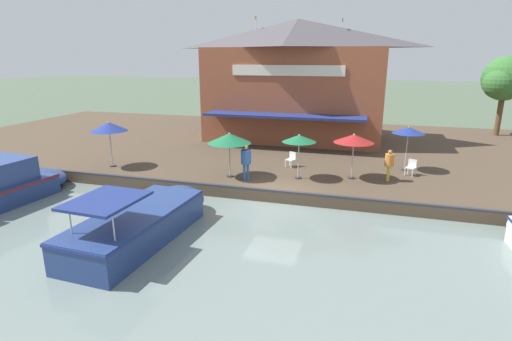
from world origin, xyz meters
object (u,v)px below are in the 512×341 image
(patio_umbrella_by_entrance, at_px, (109,127))
(motorboat_distant_upstream, at_px, (147,219))
(patio_umbrella_near_quay_edge, at_px, (299,139))
(person_near_entrance, at_px, (389,162))
(person_at_quay_edge, at_px, (246,158))
(tree_behind_restaurant, at_px, (504,80))
(patio_umbrella_mid_patio_left, at_px, (408,131))
(tree_downstream_bank, at_px, (230,66))
(patio_umbrella_back_row, at_px, (229,138))
(cafe_chair_mid_patio, at_px, (411,167))
(waterfront_restaurant, at_px, (297,79))
(cafe_chair_beside_entrance, at_px, (291,159))
(patio_umbrella_mid_patio_right, at_px, (354,139))

(patio_umbrella_by_entrance, distance_m, motorboat_distant_upstream, 9.29)
(patio_umbrella_near_quay_edge, distance_m, person_near_entrance, 4.69)
(person_at_quay_edge, bearing_deg, tree_behind_restaurant, 137.94)
(patio_umbrella_mid_patio_left, relative_size, tree_downstream_bank, 0.33)
(patio_umbrella_back_row, relative_size, tree_behind_restaurant, 0.38)
(cafe_chair_mid_patio, relative_size, motorboat_distant_upstream, 0.12)
(person_at_quay_edge, distance_m, motorboat_distant_upstream, 6.56)
(waterfront_restaurant, xyz_separation_m, tree_behind_restaurant, (-5.34, 15.28, -0.09))
(motorboat_distant_upstream, xyz_separation_m, tree_downstream_bank, (-22.94, -4.79, 5.20))
(tree_downstream_bank, bearing_deg, cafe_chair_beside_entrance, 32.16)
(person_at_quay_edge, distance_m, person_near_entrance, 7.23)
(patio_umbrella_mid_patio_right, bearing_deg, motorboat_distant_upstream, -41.81)
(motorboat_distant_upstream, distance_m, tree_behind_restaurant, 29.53)
(patio_umbrella_by_entrance, distance_m, tree_downstream_bank, 16.71)
(patio_umbrella_near_quay_edge, bearing_deg, patio_umbrella_back_row, -78.51)
(person_near_entrance, bearing_deg, motorboat_distant_upstream, -47.94)
(patio_umbrella_near_quay_edge, bearing_deg, person_at_quay_edge, -65.99)
(waterfront_restaurant, relative_size, motorboat_distant_upstream, 1.83)
(tree_behind_restaurant, bearing_deg, tree_downstream_bank, -88.93)
(cafe_chair_beside_entrance, xyz_separation_m, tree_downstream_bank, (-13.53, -8.50, 4.85))
(patio_umbrella_near_quay_edge, xyz_separation_m, motorboat_distant_upstream, (7.26, -4.51, -1.98))
(patio_umbrella_mid_patio_left, bearing_deg, motorboat_distant_upstream, -43.54)
(tree_behind_restaurant, xyz_separation_m, tree_downstream_bank, (0.42, -22.35, 0.96))
(person_near_entrance, bearing_deg, patio_umbrella_near_quay_edge, -79.24)
(person_at_quay_edge, bearing_deg, patio_umbrella_by_entrance, -92.90)
(patio_umbrella_near_quay_edge, height_order, person_near_entrance, patio_umbrella_near_quay_edge)
(person_near_entrance, distance_m, motorboat_distant_upstream, 12.14)
(patio_umbrella_back_row, height_order, patio_umbrella_near_quay_edge, patio_umbrella_back_row)
(person_at_quay_edge, relative_size, motorboat_distant_upstream, 0.25)
(waterfront_restaurant, bearing_deg, patio_umbrella_near_quay_edge, 11.74)
(patio_umbrella_mid_patio_right, bearing_deg, tree_behind_restaurant, 145.91)
(tree_behind_restaurant, bearing_deg, patio_umbrella_by_entrance, -54.73)
(patio_umbrella_near_quay_edge, relative_size, person_at_quay_edge, 1.27)
(person_at_quay_edge, xyz_separation_m, motorboat_distant_upstream, (6.15, -2.03, -1.04))
(patio_umbrella_near_quay_edge, height_order, cafe_chair_mid_patio, patio_umbrella_near_quay_edge)
(patio_umbrella_near_quay_edge, height_order, patio_umbrella_mid_patio_right, patio_umbrella_mid_patio_right)
(waterfront_restaurant, height_order, patio_umbrella_by_entrance, waterfront_restaurant)
(motorboat_distant_upstream, bearing_deg, patio_umbrella_by_entrance, -136.73)
(waterfront_restaurant, distance_m, patio_umbrella_mid_patio_left, 10.99)
(patio_umbrella_mid_patio_left, height_order, cafe_chair_mid_patio, patio_umbrella_mid_patio_left)
(patio_umbrella_near_quay_edge, height_order, tree_behind_restaurant, tree_behind_restaurant)
(waterfront_restaurant, bearing_deg, patio_umbrella_by_entrance, -36.47)
(person_at_quay_edge, bearing_deg, cafe_chair_beside_entrance, 152.79)
(patio_umbrella_near_quay_edge, xyz_separation_m, patio_umbrella_mid_patio_right, (-0.77, 2.67, 0.01))
(patio_umbrella_by_entrance, bearing_deg, cafe_chair_beside_entrance, 106.05)
(patio_umbrella_back_row, distance_m, tree_downstream_bank, 17.70)
(person_at_quay_edge, bearing_deg, patio_umbrella_mid_patio_left, 118.55)
(patio_umbrella_mid_patio_left, xyz_separation_m, tree_behind_restaurant, (-12.91, 7.62, 2.12))
(person_near_entrance, relative_size, tree_behind_restaurant, 0.26)
(patio_umbrella_back_row, xyz_separation_m, tree_behind_restaurant, (-16.81, 16.54, 2.31))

